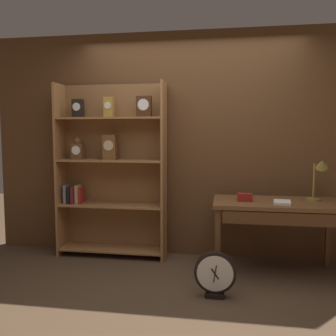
{
  "coord_description": "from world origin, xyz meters",
  "views": [
    {
      "loc": [
        0.41,
        -2.88,
        1.43
      ],
      "look_at": [
        -0.16,
        0.64,
        1.09
      ],
      "focal_mm": 38.71,
      "sensor_mm": 36.0,
      "label": 1
    }
  ],
  "objects": [
    {
      "name": "desk_lamp",
      "position": [
        1.35,
        0.97,
        1.03
      ],
      "size": [
        0.21,
        0.21,
        0.46
      ],
      "color": "olive",
      "rests_on": "workbench"
    },
    {
      "name": "round_clock_large",
      "position": [
        0.33,
        0.21,
        0.21
      ],
      "size": [
        0.37,
        0.11,
        0.41
      ],
      "color": "black",
      "rests_on": "ground"
    },
    {
      "name": "ground_plane",
      "position": [
        0.0,
        0.0,
        0.0
      ],
      "size": [
        10.0,
        10.0,
        0.0
      ],
      "primitive_type": "plane",
      "color": "#4C3826"
    },
    {
      "name": "workbench",
      "position": [
        0.92,
        0.86,
        0.66
      ],
      "size": [
        1.27,
        0.66,
        0.75
      ],
      "color": "brown",
      "rests_on": "ground"
    },
    {
      "name": "toolbox_small",
      "position": [
        0.61,
        0.84,
        0.79
      ],
      "size": [
        0.15,
        0.09,
        0.08
      ],
      "primitive_type": "cube",
      "color": "maroon",
      "rests_on": "workbench"
    },
    {
      "name": "back_wood_panel",
      "position": [
        0.0,
        1.34,
        1.3
      ],
      "size": [
        4.8,
        0.05,
        2.6
      ],
      "primitive_type": "cube",
      "color": "brown",
      "rests_on": "ground"
    },
    {
      "name": "open_repair_manual",
      "position": [
        0.96,
        0.77,
        0.76
      ],
      "size": [
        0.19,
        0.24,
        0.02
      ],
      "primitive_type": "cube",
      "rotation": [
        0.0,
        0.0,
        -0.12
      ],
      "color": "silver",
      "rests_on": "workbench"
    },
    {
      "name": "bookshelf",
      "position": [
        -0.93,
        1.16,
        1.02
      ],
      "size": [
        1.26,
        0.31,
        2.01
      ],
      "color": "#9E6B3D",
      "rests_on": "ground"
    }
  ]
}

